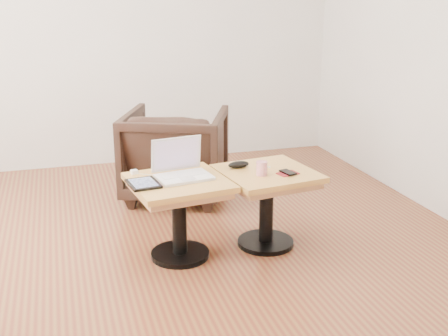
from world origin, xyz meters
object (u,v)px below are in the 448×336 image
object	(u,v)px
side_table_left	(179,199)
side_table_right	(267,190)
laptop	(182,169)
striped_cup	(262,168)
armchair	(176,154)

from	to	relation	value
side_table_left	side_table_right	distance (m)	0.60
laptop	striped_cup	distance (m)	0.52
side_table_left	laptop	bearing A→B (deg)	49.43
side_table_left	side_table_right	xyz separation A→B (m)	(0.60, 0.01, 0.00)
side_table_left	laptop	world-z (taller)	laptop
side_table_left	striped_cup	world-z (taller)	striped_cup
side_table_right	armchair	xyz separation A→B (m)	(-0.38, 1.12, -0.03)
laptop	armchair	size ratio (longest dim) A/B	0.45
laptop	striped_cup	world-z (taller)	laptop
side_table_left	striped_cup	bearing A→B (deg)	-14.76
side_table_right	armchair	size ratio (longest dim) A/B	0.81
striped_cup	armchair	distance (m)	1.25
side_table_left	armchair	size ratio (longest dim) A/B	0.81
armchair	side_table_right	bearing A→B (deg)	131.75
laptop	armchair	distance (m)	1.11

